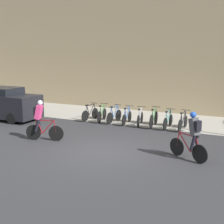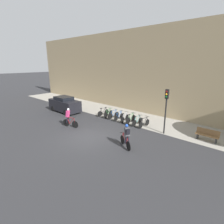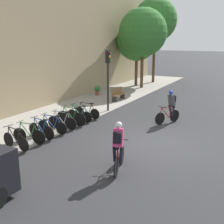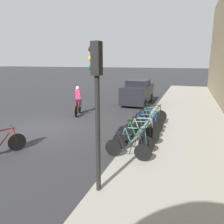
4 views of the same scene
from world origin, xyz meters
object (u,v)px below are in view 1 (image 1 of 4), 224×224
at_px(parked_bike_4, 140,118).
at_px(parked_bike_2, 114,116).
at_px(cyclist_grey, 193,135).
at_px(parked_bike_0, 90,113).
at_px(parked_bike_1, 102,114).
at_px(parked_bike_3, 127,117).
at_px(parked_bike_6, 168,121).
at_px(parked_car, 4,104).
at_px(parked_bike_5, 154,119).
at_px(parked_bike_7, 183,122).
at_px(cyclist_pink, 40,119).

bearing_deg(parked_bike_4, parked_bike_2, 179.99).
bearing_deg(cyclist_grey, parked_bike_4, 129.16).
distance_m(parked_bike_0, parked_bike_2, 1.52).
bearing_deg(cyclist_grey, parked_bike_1, 143.03).
height_order(parked_bike_1, parked_bike_3, parked_bike_1).
relative_size(parked_bike_3, parked_bike_6, 1.00).
bearing_deg(parked_car, cyclist_grey, -12.54).
relative_size(parked_bike_1, parked_bike_4, 1.01).
xyz_separation_m(parked_bike_2, parked_bike_4, (1.52, -0.00, -0.00)).
xyz_separation_m(parked_bike_4, parked_bike_5, (0.76, 0.00, 0.03)).
xyz_separation_m(cyclist_grey, parked_bike_4, (-3.61, 4.43, -0.56)).
distance_m(parked_bike_7, parked_car, 10.14).
distance_m(parked_bike_5, parked_bike_6, 0.76).
distance_m(cyclist_pink, parked_bike_4, 5.49).
xyz_separation_m(parked_bike_1, parked_bike_4, (2.28, -0.00, -0.01)).
bearing_deg(parked_bike_5, cyclist_grey, -57.26).
height_order(parked_bike_1, parked_car, parked_car).
distance_m(cyclist_grey, parked_bike_1, 7.39).
relative_size(cyclist_pink, parked_bike_7, 1.06).
xyz_separation_m(parked_bike_5, parked_car, (-8.42, -1.93, 0.48)).
distance_m(parked_bike_0, parked_bike_4, 3.04).
xyz_separation_m(parked_bike_0, parked_bike_3, (2.28, -0.00, -0.00)).
height_order(cyclist_pink, parked_bike_2, cyclist_pink).
bearing_deg(cyclist_pink, parked_bike_4, 58.02).
bearing_deg(parked_bike_5, parked_bike_1, -180.00).
bearing_deg(parked_bike_5, cyclist_pink, -128.23).
bearing_deg(cyclist_grey, parked_bike_7, 106.72).
distance_m(parked_bike_1, parked_bike_3, 1.52).
bearing_deg(parked_bike_3, parked_bike_1, 179.93).
xyz_separation_m(parked_bike_5, parked_bike_6, (0.76, -0.00, -0.03)).
bearing_deg(parked_bike_4, parked_bike_0, 180.00).
height_order(cyclist_pink, parked_bike_0, cyclist_pink).
bearing_deg(parked_bike_4, parked_car, -165.89).
xyz_separation_m(parked_bike_4, parked_bike_7, (2.28, -0.00, -0.00)).
bearing_deg(parked_bike_7, parked_bike_0, 179.98).
xyz_separation_m(cyclist_pink, parked_bike_2, (1.37, 4.63, -0.56)).
relative_size(cyclist_pink, parked_bike_2, 1.12).
bearing_deg(parked_bike_4, parked_bike_3, -179.90).
height_order(parked_bike_1, parked_bike_7, parked_bike_1).
height_order(parked_bike_4, parked_bike_7, parked_bike_4).
bearing_deg(parked_bike_0, parked_bike_2, 0.01).
relative_size(parked_bike_2, parked_bike_3, 0.97).
xyz_separation_m(parked_bike_3, parked_bike_5, (1.52, 0.00, 0.04)).
distance_m(parked_bike_1, parked_bike_6, 3.80).
bearing_deg(parked_bike_7, parked_bike_5, 179.91).
bearing_deg(parked_bike_2, cyclist_grey, -40.83).
relative_size(cyclist_grey, parked_bike_7, 1.06).
xyz_separation_m(cyclist_pink, parked_bike_6, (4.41, 4.63, -0.56)).
bearing_deg(parked_bike_6, parked_bike_0, 179.99).
relative_size(parked_bike_4, parked_bike_5, 0.91).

